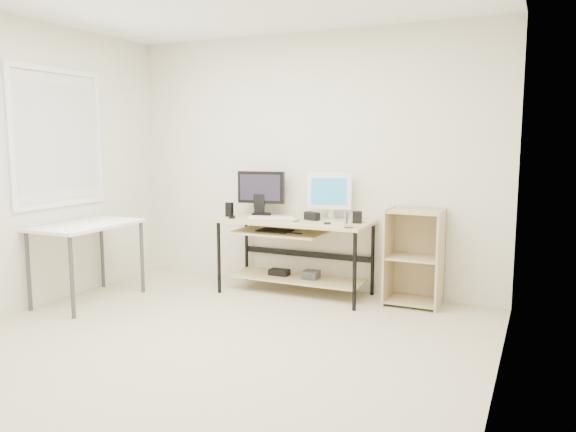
% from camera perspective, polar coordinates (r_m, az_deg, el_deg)
% --- Properties ---
extents(room, '(4.01, 4.01, 2.62)m').
position_cam_1_polar(room, '(4.13, -10.21, 4.63)').
color(room, beige).
rests_on(room, ground).
extents(desk, '(1.50, 0.65, 0.75)m').
position_cam_1_polar(desk, '(5.57, 0.52, -2.51)').
color(desk, '#CEB982').
rests_on(desk, ground).
extents(side_table, '(0.60, 1.00, 0.75)m').
position_cam_1_polar(side_table, '(5.61, -19.75, -1.53)').
color(side_table, white).
rests_on(side_table, ground).
extents(shelf_unit, '(0.50, 0.40, 0.90)m').
position_cam_1_polar(shelf_unit, '(5.38, 12.77, -4.02)').
color(shelf_unit, tan).
rests_on(shelf_unit, ground).
extents(black_monitor, '(0.50, 0.21, 0.46)m').
position_cam_1_polar(black_monitor, '(5.84, -2.75, 2.64)').
color(black_monitor, black).
rests_on(black_monitor, desk).
extents(white_imac, '(0.43, 0.16, 0.46)m').
position_cam_1_polar(white_imac, '(5.55, 4.24, 2.41)').
color(white_imac, silver).
rests_on(white_imac, desk).
extents(keyboard, '(0.47, 0.25, 0.02)m').
position_cam_1_polar(keyboard, '(5.63, -1.68, -0.15)').
color(keyboard, white).
rests_on(keyboard, desk).
extents(mouse, '(0.09, 0.11, 0.03)m').
position_cam_1_polar(mouse, '(5.40, 0.79, -0.39)').
color(mouse, '#ABABB0').
rests_on(mouse, desk).
extents(center_speaker, '(0.17, 0.13, 0.08)m').
position_cam_1_polar(center_speaker, '(5.50, 2.45, -0.01)').
color(center_speaker, black).
rests_on(center_speaker, desk).
extents(speaker_left, '(0.14, 0.14, 0.22)m').
position_cam_1_polar(speaker_left, '(5.86, -2.93, 1.23)').
color(speaker_left, black).
rests_on(speaker_left, desk).
extents(speaker_right, '(0.11, 0.11, 0.11)m').
position_cam_1_polar(speaker_right, '(5.34, 7.02, -0.12)').
color(speaker_right, black).
rests_on(speaker_right, desk).
extents(audio_controller, '(0.07, 0.05, 0.15)m').
position_cam_1_polar(audio_controller, '(5.76, -5.97, 0.66)').
color(audio_controller, black).
rests_on(audio_controller, desk).
extents(volume_puck, '(0.07, 0.07, 0.03)m').
position_cam_1_polar(volume_puck, '(5.64, -5.72, -0.10)').
color(volume_puck, black).
rests_on(volume_puck, desk).
extents(smartphone, '(0.10, 0.13, 0.01)m').
position_cam_1_polar(smartphone, '(5.28, 4.01, -0.72)').
color(smartphone, black).
rests_on(smartphone, desk).
extents(coaster, '(0.11, 0.11, 0.01)m').
position_cam_1_polar(coaster, '(5.04, 6.16, -1.18)').
color(coaster, olive).
rests_on(coaster, desk).
extents(drinking_glass, '(0.08, 0.08, 0.14)m').
position_cam_1_polar(drinking_glass, '(5.03, 6.17, -0.36)').
color(drinking_glass, white).
rests_on(drinking_glass, coaster).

